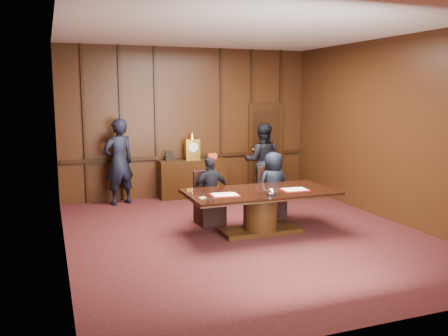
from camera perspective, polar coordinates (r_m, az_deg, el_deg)
name	(u,v)px	position (r m, az deg, el deg)	size (l,w,h in m)	color
room	(247,136)	(8.20, 2.84, 3.92)	(7.00, 7.04, 3.50)	black
sideboard	(193,177)	(11.26, -3.80, -1.05)	(1.60, 0.45, 1.54)	black
conference_table	(260,205)	(8.37, 4.38, -4.41)	(2.62, 1.32, 0.76)	black
folder_left	(225,195)	(7.92, 0.07, -3.24)	(0.49, 0.37, 0.02)	#A4120F
folder_right	(295,190)	(8.44, 8.49, -2.58)	(0.47, 0.35, 0.02)	#A4120F
inkstand	(272,193)	(7.91, 5.77, -2.96)	(0.20, 0.14, 0.12)	white
notepad	(202,198)	(7.71, -2.62, -3.59)	(0.10, 0.07, 0.01)	#F8EA79
chair_left	(209,208)	(8.98, -1.79, -4.88)	(0.52, 0.52, 0.99)	black
chair_right	(272,203)	(9.47, 5.75, -4.20)	(0.56, 0.56, 0.99)	black
signatory_left	(211,191)	(8.83, -1.63, -2.79)	(0.75, 0.31, 1.28)	black
signatory_right	(273,185)	(9.32, 5.96, -2.09)	(0.65, 0.42, 1.32)	black
witness_left	(119,162)	(10.67, -12.53, 0.72)	(0.69, 0.45, 1.90)	black
witness_right	(262,161)	(11.08, 4.64, 0.84)	(0.85, 0.67, 1.76)	black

